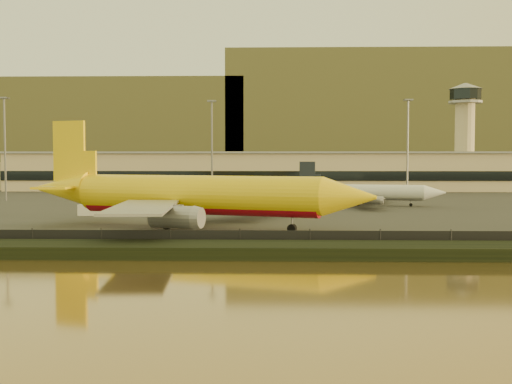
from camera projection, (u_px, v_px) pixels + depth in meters
ground at (230, 237)px, 86.42m from camera, size 900.00×900.00×0.00m
embankment at (220, 250)px, 69.41m from camera, size 320.00×7.00×1.40m
tarmac at (252, 196)px, 181.25m from camera, size 320.00×220.00×0.20m
perimeter_fence at (222, 240)px, 73.37m from camera, size 300.00×0.05×2.20m
terminal_building at (211, 172)px, 211.81m from camera, size 202.00×25.00×12.60m
control_tower at (465, 125)px, 214.23m from camera, size 11.20×11.20×35.50m
apron_light_masts at (310, 138)px, 160.08m from camera, size 152.20×12.20×25.40m
distant_hills at (233, 127)px, 424.74m from camera, size 470.00×160.00×70.00m
dhl_cargo_jet at (192, 196)px, 95.10m from camera, size 53.60×51.08×16.39m
white_narrowbody_jet at (367, 193)px, 141.44m from camera, size 33.53×32.17×9.70m
gse_vehicle_yellow at (302, 212)px, 114.47m from camera, size 3.98×2.58×1.65m
gse_vehicle_white at (91, 210)px, 117.13m from camera, size 4.52×2.06×2.03m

